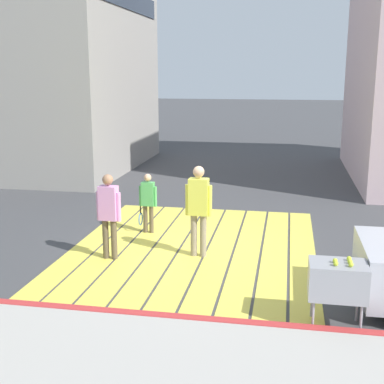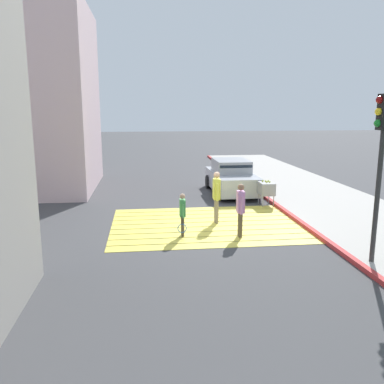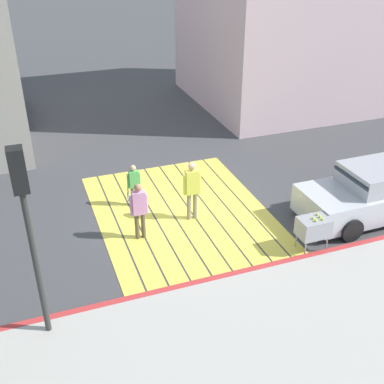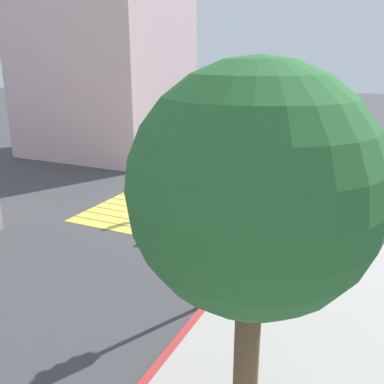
{
  "view_description": "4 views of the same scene",
  "coord_description": "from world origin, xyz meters",
  "px_view_note": "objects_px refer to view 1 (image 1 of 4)",
  "views": [
    {
      "loc": [
        -10.02,
        -1.82,
        3.54
      ],
      "look_at": [
        -0.25,
        -0.02,
        1.26
      ],
      "focal_mm": 49.1,
      "sensor_mm": 36.0,
      "label": 1
    },
    {
      "loc": [
        2.05,
        13.31,
        3.88
      ],
      "look_at": [
        0.47,
        -0.07,
        1.14
      ],
      "focal_mm": 38.09,
      "sensor_mm": 36.0,
      "label": 2
    },
    {
      "loc": [
        -11.61,
        3.94,
        7.54
      ],
      "look_at": [
        -0.79,
        -0.03,
        1.12
      ],
      "focal_mm": 45.37,
      "sensor_mm": 36.0,
      "label": 3
    },
    {
      "loc": [
        -6.47,
        12.79,
        5.27
      ],
      "look_at": [
        -0.38,
        -0.08,
        0.8
      ],
      "focal_mm": 40.06,
      "sensor_mm": 36.0,
      "label": 4
    }
  ],
  "objects_px": {
    "pedestrian_adult_lead": "(109,210)",
    "pedestrian_child_with_racket": "(148,200)",
    "tennis_ball_cart": "(338,280)",
    "pedestrian_adult_trailing": "(199,205)"
  },
  "relations": [
    {
      "from": "tennis_ball_cart",
      "to": "pedestrian_adult_lead",
      "type": "xyz_separation_m",
      "value": [
        2.06,
        4.06,
        0.27
      ]
    },
    {
      "from": "pedestrian_adult_lead",
      "to": "pedestrian_child_with_racket",
      "type": "bearing_deg",
      "value": -9.16
    },
    {
      "from": "pedestrian_adult_lead",
      "to": "pedestrian_adult_trailing",
      "type": "height_order",
      "value": "pedestrian_adult_trailing"
    },
    {
      "from": "tennis_ball_cart",
      "to": "pedestrian_adult_trailing",
      "type": "xyz_separation_m",
      "value": [
        2.5,
        2.4,
        0.35
      ]
    },
    {
      "from": "tennis_ball_cart",
      "to": "pedestrian_adult_lead",
      "type": "distance_m",
      "value": 4.56
    },
    {
      "from": "tennis_ball_cart",
      "to": "pedestrian_child_with_racket",
      "type": "xyz_separation_m",
      "value": [
        3.81,
        3.77,
        0.07
      ]
    },
    {
      "from": "tennis_ball_cart",
      "to": "pedestrian_child_with_racket",
      "type": "relative_size",
      "value": 0.75
    },
    {
      "from": "tennis_ball_cart",
      "to": "pedestrian_adult_trailing",
      "type": "relative_size",
      "value": 0.57
    },
    {
      "from": "pedestrian_adult_lead",
      "to": "pedestrian_child_with_racket",
      "type": "xyz_separation_m",
      "value": [
        1.76,
        -0.28,
        -0.21
      ]
    },
    {
      "from": "pedestrian_adult_trailing",
      "to": "pedestrian_child_with_racket",
      "type": "bearing_deg",
      "value": 46.35
    }
  ]
}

